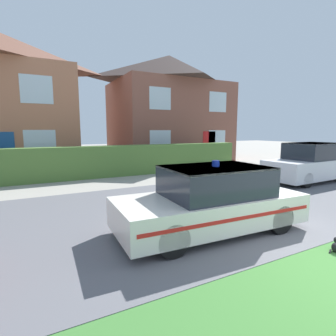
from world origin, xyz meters
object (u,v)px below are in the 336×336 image
police_car (212,200)px  neighbour_car_near (309,163)px  house_right (169,108)px  cat (336,246)px

police_car → neighbour_car_near: size_ratio=1.01×
police_car → house_right: size_ratio=0.51×
cat → house_right: house_right is taller
police_car → house_right: bearing=-111.8°
cat → house_right: 15.66m
police_car → house_right: 14.31m
police_car → cat: (1.38, -1.85, -0.58)m
house_right → cat: bearing=-106.7°
neighbour_car_near → house_right: (-1.33, 10.16, 3.00)m
cat → police_car: bearing=102.0°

